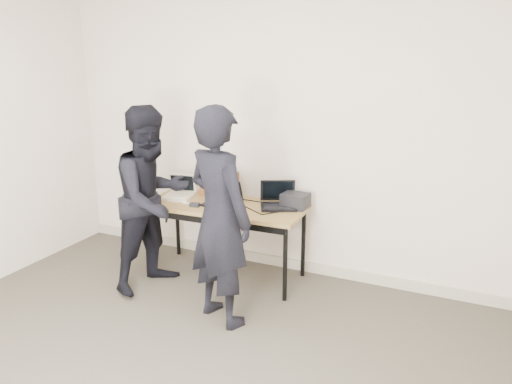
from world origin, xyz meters
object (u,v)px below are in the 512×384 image
Objects in this scene: desk at (225,211)px; laptop_right at (278,201)px; equipment_box at (295,201)px; person_observer at (153,199)px; person_typist at (219,217)px; leather_satchel at (219,183)px; laptop_center at (223,199)px; laptop_beige at (179,194)px.

laptop_right is at bearing 15.17° from desk.
person_observer is (-1.13, -0.62, 0.04)m from equipment_box.
person_typist is at bearing -107.87° from equipment_box.
leather_satchel is 0.72m from person_observer.
person_typist reaches higher than person_observer.
person_typist is (0.35, -0.71, 0.10)m from laptop_center.
laptop_center is at bearing -41.41° from person_typist.
equipment_box is (0.15, 0.04, 0.01)m from laptop_right.
laptop_right is at bearing -1.88° from laptop_beige.
person_typist reaches higher than leather_satchel.
person_typist is at bearing -125.01° from laptop_right.
laptop_beige is at bearing -169.69° from laptop_center.
laptop_center is 0.21× the size of person_observer.
laptop_right is at bearing -45.62° from person_observer.
leather_satchel is at bearing 126.02° from desk.
leather_satchel is (-0.17, 0.23, 0.08)m from laptop_center.
desk is 0.67m from person_observer.
laptop_right is 0.24× the size of person_typist.
desk is 0.51m from laptop_right.
person_typist is at bearing -52.16° from laptop_center.
equipment_box is 0.13× the size of person_typist.
laptop_beige is at bearing 176.85° from desk.
laptop_right is 0.16m from equipment_box.
laptop_center is at bearing -57.08° from leather_satchel.
laptop_right reaches higher than laptop_beige.
desk is 4.40× the size of laptop_center.
laptop_beige is 0.40m from leather_satchel.
laptop_right is at bearing -76.79° from person_typist.
person_typist reaches higher than desk.
laptop_beige is at bearing 162.45° from laptop_right.
laptop_right reaches higher than equipment_box.
person_typist is (0.34, -0.71, 0.21)m from desk.
person_observer is (-0.83, 0.29, -0.04)m from person_typist.
laptop_center is at bearing -11.49° from laptop_beige.
person_observer reaches higher than desk.
laptop_beige is 1.36× the size of equipment_box.
desk is at bearing 31.21° from laptop_center.
laptop_beige is 0.44m from person_observer.
laptop_beige is 0.74× the size of laptop_right.
person_typist is at bearing -66.96° from desk.
laptop_center is 0.80m from person_typist.
laptop_center is at bearing -163.00° from equipment_box.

